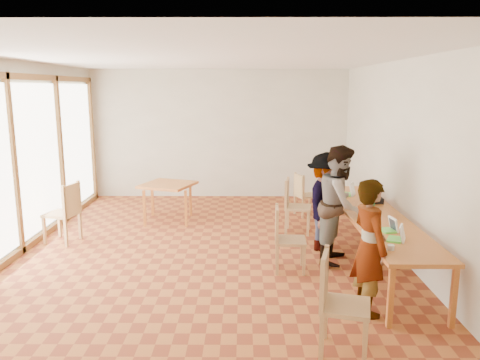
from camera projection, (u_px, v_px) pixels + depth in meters
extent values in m
plane|color=#A55827|center=(207.00, 254.00, 7.38)|extent=(8.00, 8.00, 0.00)
cube|color=beige|center=(219.00, 134.00, 11.02)|extent=(6.00, 0.10, 3.00)
cube|color=beige|center=(160.00, 249.00, 3.17)|extent=(6.00, 0.10, 3.00)
cube|color=beige|center=(404.00, 160.00, 7.07)|extent=(0.10, 8.00, 3.00)
cube|color=white|center=(12.00, 160.00, 7.11)|extent=(0.10, 8.00, 3.00)
cube|color=white|center=(205.00, 57.00, 6.80)|extent=(6.00, 8.00, 0.04)
cube|color=#C6642C|center=(375.00, 216.00, 6.88)|extent=(0.80, 4.00, 0.05)
cube|color=#C6642C|center=(391.00, 297.00, 5.05)|extent=(0.06, 0.06, 0.70)
cube|color=#C6642C|center=(327.00, 207.00, 8.85)|extent=(0.06, 0.06, 0.70)
cube|color=#C6642C|center=(454.00, 298.00, 5.04)|extent=(0.06, 0.06, 0.70)
cube|color=#C6642C|center=(363.00, 207.00, 8.85)|extent=(0.06, 0.06, 0.70)
cube|color=#C6642C|center=(168.00, 185.00, 9.08)|extent=(0.90, 0.90, 0.05)
cube|color=#C6642C|center=(144.00, 208.00, 8.77)|extent=(0.05, 0.05, 0.70)
cube|color=#C6642C|center=(152.00, 199.00, 9.53)|extent=(0.05, 0.05, 0.70)
cube|color=#C6642C|center=(186.00, 209.00, 8.76)|extent=(0.05, 0.05, 0.70)
cube|color=#C6642C|center=(191.00, 199.00, 9.53)|extent=(0.05, 0.05, 0.70)
cube|color=tan|center=(345.00, 306.00, 4.56)|extent=(0.58, 0.58, 0.04)
cube|color=tan|center=(324.00, 278.00, 4.56)|extent=(0.16, 0.47, 0.49)
cube|color=tan|center=(290.00, 241.00, 6.64)|extent=(0.46, 0.46, 0.04)
cube|color=tan|center=(277.00, 224.00, 6.60)|extent=(0.07, 0.43, 0.45)
cube|color=tan|center=(298.00, 207.00, 8.40)|extent=(0.53, 0.53, 0.04)
cube|color=tan|center=(287.00, 193.00, 8.38)|extent=(0.12, 0.45, 0.47)
cube|color=tan|center=(307.00, 196.00, 9.53)|extent=(0.52, 0.52, 0.04)
cube|color=tan|center=(299.00, 185.00, 9.42)|extent=(0.18, 0.39, 0.42)
cube|color=tan|center=(62.00, 214.00, 7.87)|extent=(0.58, 0.58, 0.05)
cube|color=tan|center=(72.00, 199.00, 7.77)|extent=(0.16, 0.47, 0.50)
imported|color=gray|center=(369.00, 247.00, 5.32)|extent=(0.51, 0.66, 1.59)
imported|color=gray|center=(340.00, 204.00, 6.92)|extent=(0.93, 1.04, 1.76)
imported|color=gray|center=(324.00, 202.00, 7.43)|extent=(0.90, 1.16, 1.58)
cube|color=#5ACE41|center=(395.00, 239.00, 5.69)|extent=(0.25, 0.28, 0.02)
cube|color=white|center=(402.00, 233.00, 5.64)|extent=(0.15, 0.23, 0.20)
cube|color=#5ACE41|center=(387.00, 230.00, 6.04)|extent=(0.19, 0.25, 0.02)
cube|color=white|center=(393.00, 224.00, 6.04)|extent=(0.10, 0.21, 0.18)
cube|color=#5ACE41|center=(347.00, 194.00, 8.10)|extent=(0.28, 0.32, 0.03)
cube|color=white|center=(352.00, 189.00, 8.04)|extent=(0.17, 0.26, 0.22)
imported|color=gold|center=(340.00, 190.00, 8.26)|extent=(0.16, 0.16, 0.11)
cylinder|color=#1C8248|center=(373.00, 197.00, 7.34)|extent=(0.07, 0.07, 0.28)
cylinder|color=silver|center=(370.00, 191.00, 8.19)|extent=(0.07, 0.07, 0.09)
cylinder|color=white|center=(391.00, 247.00, 5.35)|extent=(0.08, 0.08, 0.06)
cube|color=#B93480|center=(346.00, 202.00, 7.57)|extent=(0.05, 0.10, 0.01)
cube|color=black|center=(377.00, 200.00, 7.55)|extent=(0.16, 0.26, 0.09)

